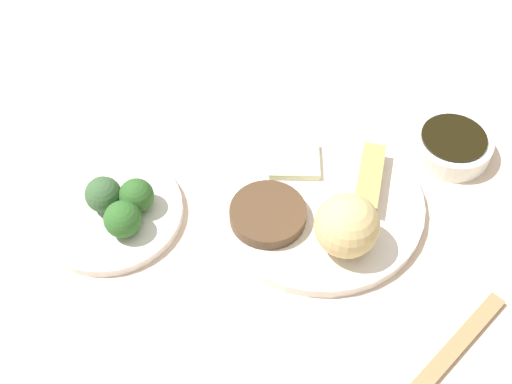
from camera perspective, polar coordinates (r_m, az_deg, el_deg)
tabletop at (r=0.93m, az=5.27°, el=-1.55°), size 2.20×2.20×0.02m
main_plate at (r=0.92m, az=5.41°, el=-1.10°), size 0.29×0.29×0.02m
rice_scoop at (r=0.84m, az=7.86°, el=-2.91°), size 0.08×0.08×0.08m
spring_roll at (r=0.93m, az=9.77°, el=1.07°), size 0.11×0.10×0.03m
crab_rangoon_wonton at (r=0.95m, az=3.53°, el=2.81°), size 0.09×0.09×0.01m
stir_fry_heap at (r=0.88m, az=1.00°, el=-1.87°), size 0.10×0.10×0.02m
broccoli_plate at (r=0.93m, az=-12.52°, el=-1.71°), size 0.20×0.20×0.01m
broccoli_floret_0 at (r=0.91m, az=-13.06°, el=-0.21°), size 0.05×0.05×0.05m
broccoli_floret_1 at (r=0.88m, az=-11.46°, el=-2.32°), size 0.05×0.05×0.05m
broccoli_floret_2 at (r=0.90m, az=-10.30°, el=-0.32°), size 0.05×0.05×0.05m
soy_sauce_bowl at (r=1.01m, az=16.55°, el=3.81°), size 0.12×0.12×0.03m
soy_sauce_bowl_liquid at (r=1.00m, az=16.78°, el=4.51°), size 0.10×0.10×0.00m
chopsticks_pair at (r=0.84m, az=16.53°, el=-13.08°), size 0.09×0.20×0.01m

